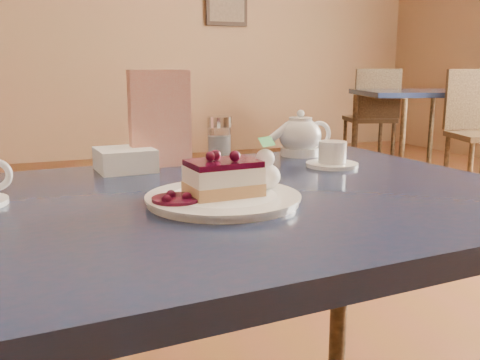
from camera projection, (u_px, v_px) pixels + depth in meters
name	position (u px, v px, depth m)	size (l,w,h in m)	color
main_table	(213.00, 238.00, 0.89)	(1.15, 0.80, 0.69)	#101D36
dessert_plate	(223.00, 199.00, 0.84)	(0.24, 0.24, 0.01)	white
cheesecake_slice	(223.00, 178.00, 0.83)	(0.12, 0.08, 0.06)	tan
whipped_cream	(265.00, 176.00, 0.87)	(0.05, 0.05, 0.05)	white
berry_sauce	(176.00, 199.00, 0.80)	(0.07, 0.07, 0.01)	#330617
tea_set	(306.00, 141.00, 1.25)	(0.15, 0.26, 0.10)	white
menu_card	(160.00, 119.00, 1.12)	(0.13, 0.03, 0.20)	beige
sugar_shaker	(219.00, 139.00, 1.19)	(0.06, 0.06, 0.10)	white
napkin_stack	(125.00, 160.00, 1.09)	(0.11, 0.11, 0.05)	white
bg_table_far_right	(415.00, 171.00, 4.39)	(1.15, 1.75, 1.16)	#101D36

